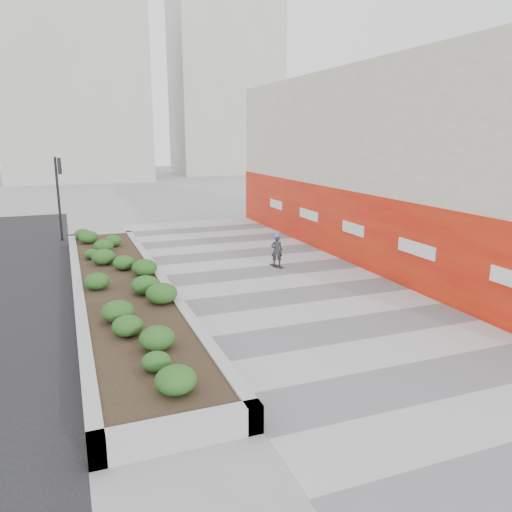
# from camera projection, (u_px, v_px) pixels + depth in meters

# --- Properties ---
(ground) EXTENTS (160.00, 160.00, 0.00)m
(ground) POSITION_uv_depth(u_px,v_px,m) (385.00, 355.00, 12.16)
(ground) COLOR gray
(ground) RESTS_ON ground
(walkway) EXTENTS (8.00, 36.00, 0.01)m
(walkway) POSITION_uv_depth(u_px,v_px,m) (326.00, 315.00, 14.88)
(walkway) COLOR #A8A8AD
(walkway) RESTS_ON ground
(building) EXTENTS (6.04, 24.08, 8.00)m
(building) POSITION_uv_depth(u_px,v_px,m) (404.00, 165.00, 21.80)
(building) COLOR beige
(building) RESTS_ON ground
(planter) EXTENTS (3.00, 18.00, 0.90)m
(planter) POSITION_uv_depth(u_px,v_px,m) (121.00, 284.00, 16.50)
(planter) COLOR #9E9EA0
(planter) RESTS_ON ground
(traffic_signal_near) EXTENTS (0.33, 0.28, 4.20)m
(traffic_signal_near) POSITION_uv_depth(u_px,v_px,m) (59.00, 186.00, 24.88)
(traffic_signal_near) COLOR black
(traffic_signal_near) RESTS_ON ground
(distant_bldg_north_l) EXTENTS (16.00, 12.00, 20.00)m
(distant_bldg_north_l) POSITION_uv_depth(u_px,v_px,m) (74.00, 93.00, 58.00)
(distant_bldg_north_l) COLOR #ADAAA3
(distant_bldg_north_l) RESTS_ON ground
(distant_bldg_north_r) EXTENTS (14.00, 10.00, 24.00)m
(distant_bldg_north_r) POSITION_uv_depth(u_px,v_px,m) (225.00, 85.00, 69.02)
(distant_bldg_north_r) COLOR #ADAAA3
(distant_bldg_north_r) RESTS_ON ground
(manhole_cover) EXTENTS (0.44, 0.44, 0.01)m
(manhole_cover) POSITION_uv_depth(u_px,v_px,m) (341.00, 313.00, 15.06)
(manhole_cover) COLOR #595654
(manhole_cover) RESTS_ON ground
(skateboarder) EXTENTS (0.53, 0.75, 1.39)m
(skateboarder) POSITION_uv_depth(u_px,v_px,m) (277.00, 250.00, 20.11)
(skateboarder) COLOR beige
(skateboarder) RESTS_ON ground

